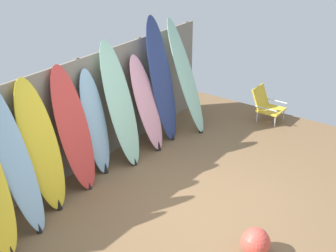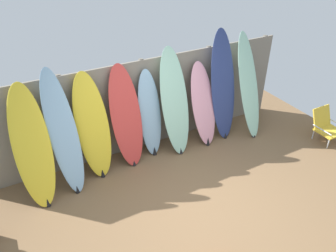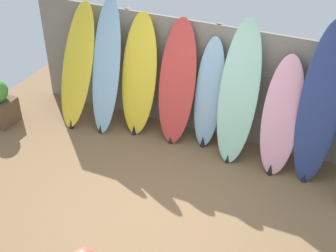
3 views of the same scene
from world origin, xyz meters
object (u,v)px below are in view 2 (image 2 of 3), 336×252
surfboard_red_3 (126,118)px  surfboard_seafoam_5 (175,103)px  surfboard_yellow_2 (93,127)px  surfboard_pink_6 (203,105)px  beach_chair (326,125)px  surfboard_navy_7 (223,87)px  surfboard_yellow_0 (32,148)px  surfboard_skyblue_1 (63,134)px  surfboard_seafoam_8 (249,86)px  surfboard_skyblue_4 (150,115)px

surfboard_red_3 → surfboard_seafoam_5: (0.95, -0.06, 0.08)m
surfboard_yellow_2 → surfboard_pink_6: (2.19, -0.07, -0.11)m
beach_chair → surfboard_navy_7: bearing=133.1°
surfboard_pink_6 → surfboard_navy_7: surfboard_navy_7 is taller
surfboard_yellow_0 → surfboard_yellow_2: size_ratio=1.02×
surfboard_skyblue_1 → surfboard_seafoam_8: (3.70, -0.07, 0.02)m
surfboard_yellow_2 → surfboard_skyblue_4: bearing=3.6°
surfboard_skyblue_1 → surfboard_red_3: (1.12, 0.12, -0.08)m
surfboard_yellow_0 → beach_chair: size_ratio=2.93×
surfboard_yellow_2 → surfboard_seafoam_5: bearing=-1.6°
surfboard_yellow_2 → surfboard_yellow_0: bearing=-171.4°
surfboard_navy_7 → surfboard_seafoam_8: (0.55, -0.14, -0.07)m
surfboard_red_3 → surfboard_seafoam_8: bearing=-4.3°
surfboard_skyblue_1 → surfboard_yellow_2: surfboard_skyblue_1 is taller
surfboard_pink_6 → beach_chair: 2.58m
surfboard_skyblue_1 → surfboard_skyblue_4: size_ratio=1.22×
surfboard_skyblue_1 → surfboard_red_3: size_ratio=1.09×
surfboard_yellow_0 → surfboard_red_3: size_ratio=1.02×
surfboard_yellow_2 → beach_chair: 4.65m
surfboard_red_3 → surfboard_skyblue_4: 0.49m
surfboard_yellow_2 → surfboard_skyblue_1: bearing=-168.5°
surfboard_navy_7 → surfboard_skyblue_4: bearing=175.9°
surfboard_red_3 → beach_chair: bearing=-18.2°
surfboard_red_3 → surfboard_seafoam_5: bearing=-3.7°
surfboard_skyblue_4 → surfboard_skyblue_1: bearing=-173.9°
surfboard_skyblue_4 → surfboard_pink_6: 1.10m
surfboard_seafoam_5 → surfboard_seafoam_8: bearing=-4.7°
surfboard_navy_7 → surfboard_seafoam_8: size_ratio=1.06×
surfboard_seafoam_5 → beach_chair: 3.19m
surfboard_yellow_2 → surfboard_navy_7: (2.65, -0.04, 0.17)m
surfboard_skyblue_1 → surfboard_yellow_2: bearing=11.5°
surfboard_navy_7 → surfboard_yellow_0: bearing=-178.3°
surfboard_seafoam_5 → surfboard_pink_6: (0.63, -0.03, -0.19)m
surfboard_yellow_0 → surfboard_navy_7: 3.65m
surfboard_skyblue_1 → surfboard_skyblue_4: surfboard_skyblue_1 is taller
beach_chair → surfboard_yellow_2: bearing=151.3°
surfboard_yellow_2 → surfboard_seafoam_8: 3.21m
surfboard_seafoam_5 → surfboard_yellow_0: bearing=-177.6°
surfboard_skyblue_1 → surfboard_yellow_0: bearing=-174.5°
surfboard_yellow_0 → surfboard_pink_6: size_ratio=1.16×
surfboard_navy_7 → surfboard_red_3: bearing=178.3°
surfboard_skyblue_4 → surfboard_pink_6: bearing=-7.2°
surfboard_skyblue_4 → beach_chair: 3.63m
surfboard_yellow_0 → surfboard_skyblue_4: surfboard_yellow_0 is taller
surfboard_yellow_0 → surfboard_skyblue_1: size_ratio=0.93×
surfboard_pink_6 → surfboard_seafoam_8: 1.04m
surfboard_yellow_2 → beach_chair: (4.44, -1.24, -0.60)m
surfboard_skyblue_1 → surfboard_skyblue_4: (1.60, 0.17, -0.19)m
surfboard_yellow_2 → surfboard_seafoam_5: (1.56, -0.04, 0.08)m
surfboard_skyblue_1 → surfboard_skyblue_4: 1.62m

